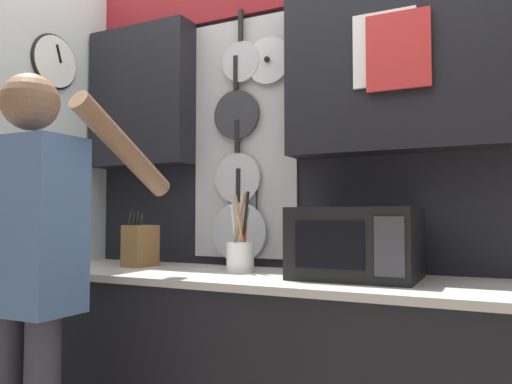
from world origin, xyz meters
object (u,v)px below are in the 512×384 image
(microwave, at_px, (356,243))
(knife_block, at_px, (140,245))
(person, at_px, (29,262))
(utensil_crock, at_px, (240,252))

(microwave, distance_m, knife_block, 1.06)
(microwave, height_order, person, person)
(knife_block, bearing_deg, person, -85.07)
(knife_block, xyz_separation_m, person, (0.06, -0.68, -0.02))
(person, bearing_deg, utensil_crock, 54.40)
(microwave, bearing_deg, knife_block, 179.95)
(utensil_crock, height_order, person, person)
(microwave, xyz_separation_m, person, (-1.00, -0.68, -0.06))
(utensil_crock, bearing_deg, microwave, -0.13)
(microwave, relative_size, knife_block, 1.73)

